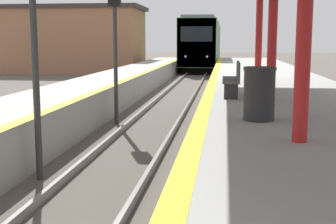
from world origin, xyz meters
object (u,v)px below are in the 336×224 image
(train, at_px, (204,44))
(signal_mid, at_px, (115,21))
(signal_near, at_px, (32,7))
(bench, at_px, (233,78))
(trash_bin, at_px, (259,94))

(train, bearing_deg, signal_mid, -92.11)
(signal_mid, bearing_deg, signal_near, -90.71)
(signal_near, bearing_deg, train, 88.11)
(train, distance_m, signal_near, 37.46)
(signal_mid, distance_m, bench, 3.99)
(signal_near, xyz_separation_m, signal_mid, (0.07, 5.81, 0.00))
(signal_near, distance_m, bench, 6.05)
(signal_near, bearing_deg, bench, 52.58)
(bench, bearing_deg, signal_mid, 161.45)
(train, relative_size, signal_near, 5.14)
(signal_near, height_order, signal_mid, same)
(trash_bin, bearing_deg, train, 94.28)
(signal_near, relative_size, signal_mid, 1.00)
(signal_near, distance_m, signal_mid, 5.82)
(train, relative_size, trash_bin, 22.72)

